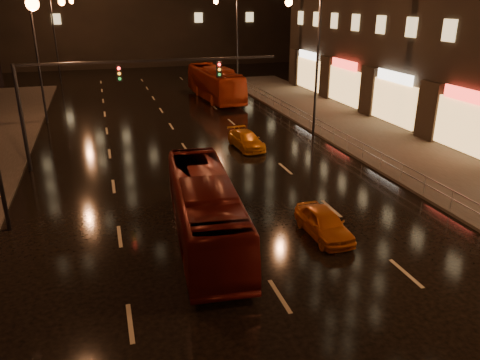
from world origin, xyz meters
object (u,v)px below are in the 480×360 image
object	(u,v)px
bus_curb	(215,83)
bus_red	(205,209)
taxi_far	(246,140)
taxi_near	(324,223)

from	to	relation	value
bus_curb	bus_red	bearing A→B (deg)	-108.24
bus_curb	taxi_far	bearing A→B (deg)	-100.40
bus_curb	taxi_far	size ratio (longest dim) A/B	2.94
bus_red	bus_curb	bearing A→B (deg)	80.38
bus_curb	taxi_near	size ratio (longest dim) A/B	3.23
bus_red	taxi_far	world-z (taller)	bus_red
taxi_far	bus_red	bearing A→B (deg)	-119.93
bus_red	taxi_near	world-z (taller)	bus_red
bus_red	taxi_far	size ratio (longest dim) A/B	2.54
bus_red	taxi_far	distance (m)	13.15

